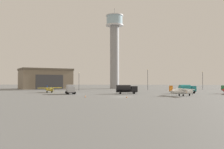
% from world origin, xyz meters
% --- Properties ---
extents(ground_plane, '(400.00, 400.00, 0.00)m').
position_xyz_m(ground_plane, '(0.00, 0.00, 0.00)').
color(ground_plane, '#60605E').
extents(control_tower, '(9.91, 9.91, 45.78)m').
position_xyz_m(control_tower, '(-7.90, 69.91, 25.36)').
color(control_tower, gray).
rests_on(control_tower, ground_plane).
extents(hangar, '(32.13, 29.93, 11.09)m').
position_xyz_m(hangar, '(-45.94, 63.76, 5.56)').
color(hangar, '#7A6B56').
rests_on(hangar, ground_plane).
extents(airplane_yellow, '(7.84, 7.02, 2.66)m').
position_xyz_m(airplane_yellow, '(-28.14, 21.81, 1.24)').
color(airplane_yellow, gold).
rests_on(airplane_yellow, ground_plane).
extents(airplane_white, '(7.97, 10.12, 3.02)m').
position_xyz_m(airplane_white, '(16.94, 5.50, 1.41)').
color(airplane_white, white).
rests_on(airplane_white, ground_plane).
extents(truck_fuel_tanker_black, '(7.42, 4.00, 2.99)m').
position_xyz_m(truck_fuel_tanker_black, '(0.66, 15.73, 1.67)').
color(truck_fuel_tanker_black, '#38383D').
rests_on(truck_fuel_tanker_black, ground_plane).
extents(truck_box_silver, '(4.38, 6.22, 3.01)m').
position_xyz_m(truck_box_silver, '(-17.68, 12.44, 1.67)').
color(truck_box_silver, '#38383D').
rests_on(truck_box_silver, ground_plane).
extents(truck_fuel_tanker_teal, '(6.02, 4.13, 3.02)m').
position_xyz_m(truck_fuel_tanker_teal, '(21.51, 19.89, 1.67)').
color(truck_fuel_tanker_teal, '#38383D').
rests_on(truck_fuel_tanker_teal, ground_plane).
extents(light_post_west, '(0.44, 0.44, 8.20)m').
position_xyz_m(light_post_west, '(-21.65, 41.37, 4.92)').
color(light_post_west, '#38383D').
rests_on(light_post_west, ground_plane).
extents(light_post_east, '(0.44, 0.44, 8.99)m').
position_xyz_m(light_post_east, '(36.28, 54.36, 5.33)').
color(light_post_east, '#38383D').
rests_on(light_post_east, ground_plane).
extents(light_post_north, '(0.44, 0.44, 9.88)m').
position_xyz_m(light_post_north, '(9.58, 48.39, 5.80)').
color(light_post_north, '#38383D').
rests_on(light_post_north, ground_plane).
extents(traffic_cone_near_left, '(0.36, 0.36, 0.58)m').
position_xyz_m(traffic_cone_near_left, '(1.49, -3.31, 0.29)').
color(traffic_cone_near_left, black).
rests_on(traffic_cone_near_left, ground_plane).
extents(traffic_cone_near_right, '(0.36, 0.36, 0.54)m').
position_xyz_m(traffic_cone_near_right, '(-9.51, -2.31, 0.27)').
color(traffic_cone_near_right, black).
rests_on(traffic_cone_near_right, ground_plane).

